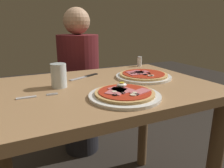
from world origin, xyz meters
name	(u,v)px	position (x,y,z in m)	size (l,w,h in m)	color
dining_table	(101,114)	(0.00, 0.00, 0.63)	(1.05, 0.73, 0.78)	#9E754C
pizza_foreground	(125,94)	(0.02, -0.20, 0.79)	(0.28, 0.28, 0.05)	white
pizza_across_left	(143,75)	(0.26, 0.04, 0.79)	(0.30, 0.30, 0.03)	white
water_glass_near	(59,77)	(-0.18, 0.05, 0.82)	(0.07, 0.07, 0.11)	silver
fork	(34,97)	(-0.30, -0.04, 0.78)	(0.16, 0.02, 0.00)	silver
knife	(86,76)	(-0.01, 0.19, 0.78)	(0.18, 0.10, 0.01)	silver
salt_shaker	(140,62)	(0.42, 0.32, 0.81)	(0.03, 0.03, 0.07)	white
diner_person	(80,87)	(0.11, 0.71, 0.56)	(0.32, 0.32, 1.18)	black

